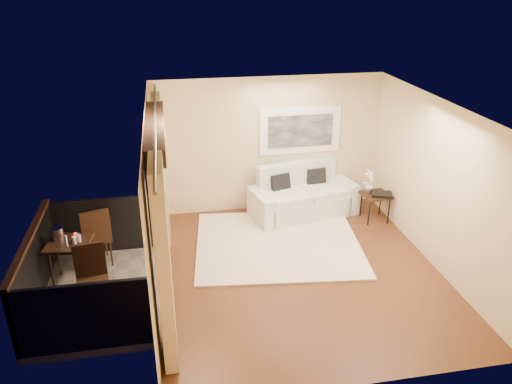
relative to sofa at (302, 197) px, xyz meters
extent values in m
plane|color=brown|center=(-0.60, -2.09, -0.35)|extent=(5.00, 5.00, 0.00)
plane|color=white|center=(-0.60, -2.09, 2.35)|extent=(5.00, 5.00, 0.00)
plane|color=beige|center=(-0.60, 0.41, 1.00)|extent=(4.50, 0.00, 4.50)
plane|color=beige|center=(-0.60, -4.59, 1.00)|extent=(4.50, 0.00, 4.50)
plane|color=beige|center=(1.65, -2.09, 1.00)|extent=(0.00, 5.00, 5.00)
plane|color=beige|center=(-2.85, -0.24, 1.00)|extent=(0.00, 2.70, 2.70)
plane|color=beige|center=(-2.85, -3.94, 1.00)|extent=(0.00, 2.70, 2.70)
plane|color=beige|center=(-2.85, -2.09, 2.20)|extent=(0.00, 2.40, 2.40)
cube|color=black|center=(-2.73, -2.09, 2.17)|extent=(0.28, 2.40, 0.22)
cube|color=#605B56|center=(-3.75, -2.09, -0.41)|extent=(1.80, 2.60, 0.12)
cube|color=black|center=(-4.61, -2.09, 0.15)|extent=(0.06, 2.60, 1.00)
cube|color=black|center=(-3.75, -0.82, 0.15)|extent=(1.80, 0.06, 1.00)
cube|color=black|center=(-3.75, -3.36, 0.15)|extent=(1.80, 0.06, 1.00)
cube|color=black|center=(-4.61, -2.09, 0.67)|extent=(0.10, 2.60, 0.06)
cube|color=#D4BA82|center=(-2.71, -0.54, 0.97)|extent=(0.16, 0.75, 2.62)
cube|color=#D4BA82|center=(-2.71, -3.64, 0.97)|extent=(0.16, 0.75, 2.62)
cylinder|color=#4C473F|center=(-2.71, -2.09, 2.28)|extent=(0.04, 4.80, 0.04)
cube|color=white|center=(0.02, 0.38, 1.27)|extent=(1.62, 0.05, 0.92)
cube|color=black|center=(0.02, 0.34, 1.27)|extent=(1.30, 0.02, 0.64)
cube|color=#F9E5C8|center=(-0.75, -1.17, -0.33)|extent=(3.15, 2.82, 0.04)
cube|color=silver|center=(0.02, -0.07, -0.15)|extent=(1.83, 1.22, 0.42)
cube|color=silver|center=(-0.06, 0.27, 0.24)|extent=(1.69, 0.56, 0.81)
cube|color=silver|center=(-0.88, -0.26, -0.05)|extent=(0.42, 0.92, 0.61)
cube|color=silver|center=(0.92, 0.12, -0.05)|extent=(0.42, 0.92, 0.61)
cube|color=silver|center=(-0.37, -0.19, 0.13)|extent=(0.94, 0.94, 0.14)
cube|color=silver|center=(0.42, -0.02, 0.13)|extent=(0.94, 0.94, 0.14)
cube|color=black|center=(-0.43, 0.03, 0.30)|extent=(0.43, 0.29, 0.41)
cube|color=black|center=(0.34, 0.20, 0.30)|extent=(0.41, 0.22, 0.41)
cube|color=black|center=(1.33, -0.55, 0.18)|extent=(0.56, 0.56, 0.04)
cylinder|color=black|center=(1.13, -0.75, -0.10)|extent=(0.03, 0.03, 0.51)
cylinder|color=black|center=(1.53, -0.75, -0.10)|extent=(0.03, 0.03, 0.51)
cylinder|color=black|center=(1.13, -0.35, -0.10)|extent=(0.03, 0.03, 0.51)
cylinder|color=black|center=(1.53, -0.35, -0.10)|extent=(0.03, 0.03, 0.51)
cube|color=black|center=(1.41, -0.63, 0.22)|extent=(0.45, 0.38, 0.05)
imported|color=white|center=(1.21, -0.44, 0.43)|extent=(0.30, 0.27, 0.47)
cube|color=black|center=(-4.16, -1.74, 0.35)|extent=(0.71, 0.71, 0.05)
cylinder|color=black|center=(-4.41, -1.99, -0.02)|extent=(0.04, 0.04, 0.68)
cylinder|color=black|center=(-3.91, -1.99, -0.02)|extent=(0.04, 0.04, 0.68)
cylinder|color=black|center=(-4.41, -1.49, -0.02)|extent=(0.04, 0.04, 0.68)
cylinder|color=black|center=(-3.91, -1.49, -0.02)|extent=(0.04, 0.04, 0.68)
cube|color=black|center=(-3.85, -1.22, 0.13)|extent=(0.57, 0.57, 0.05)
cube|color=black|center=(-3.79, -1.42, 0.41)|extent=(0.45, 0.19, 0.60)
cylinder|color=black|center=(-3.73, -0.99, -0.12)|extent=(0.03, 0.03, 0.47)
cylinder|color=black|center=(-4.08, -1.11, -0.12)|extent=(0.03, 0.03, 0.47)
cylinder|color=black|center=(-3.62, -1.34, -0.12)|extent=(0.03, 0.03, 0.47)
cylinder|color=black|center=(-3.97, -1.46, -0.12)|extent=(0.03, 0.03, 0.47)
cube|color=black|center=(-3.75, -2.57, 0.11)|extent=(0.49, 0.49, 0.05)
cube|color=black|center=(-3.77, -2.37, 0.37)|extent=(0.44, 0.11, 0.57)
cylinder|color=black|center=(-3.90, -2.77, -0.13)|extent=(0.03, 0.03, 0.45)
cylinder|color=black|center=(-3.55, -2.72, -0.13)|extent=(0.03, 0.03, 0.45)
cylinder|color=black|center=(-3.95, -2.42, -0.13)|extent=(0.03, 0.03, 0.45)
cylinder|color=black|center=(-3.60, -2.37, -0.13)|extent=(0.03, 0.03, 0.45)
cylinder|color=silver|center=(-4.32, -1.64, 0.48)|extent=(0.18, 0.18, 0.20)
cylinder|color=red|center=(-4.07, -1.61, 0.41)|extent=(0.06, 0.06, 0.07)
cylinder|color=white|center=(-4.16, -1.88, 0.47)|extent=(0.04, 0.04, 0.18)
cylinder|color=white|center=(-4.06, -1.82, 0.44)|extent=(0.06, 0.06, 0.12)
cylinder|color=white|center=(-4.00, -1.77, 0.44)|extent=(0.06, 0.06, 0.12)
camera|label=1|loc=(-2.56, -8.77, 4.15)|focal=35.00mm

